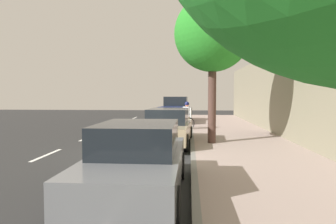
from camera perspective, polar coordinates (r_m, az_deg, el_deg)
ground at (r=10.92m, az=-5.18°, el=-7.76°), size 59.28×59.28×0.00m
sidewalk at (r=10.99m, az=15.85°, el=-7.42°), size 4.03×37.05×0.14m
curb_edge at (r=10.76m, az=4.76°, el=-7.53°), size 0.16×37.05×0.14m
lane_stripe_centre at (r=11.31m, az=-22.13°, el=-7.59°), size 0.14×35.80×0.01m
lane_stripe_bike_edge at (r=10.86m, az=-3.10°, el=-7.79°), size 0.12×37.05×0.01m
building_facade at (r=11.49m, az=27.17°, el=3.16°), size 0.50×37.05×4.27m
parked_sedan_grey_second at (r=6.24m, az=-5.77°, el=-9.13°), size 1.86×4.41×1.52m
parked_sedan_tan_mid at (r=12.39m, az=0.04°, el=-2.91°), size 2.02×4.49×1.52m
parked_pickup_dark_blue_far at (r=22.01m, az=1.31°, el=0.20°), size 2.25×5.40×1.95m
bicycle_at_curb at (r=17.45m, az=2.99°, el=-2.32°), size 1.31×1.25×0.78m
cyclist_with_backpack at (r=16.96m, az=3.69°, el=-0.25°), size 0.55×0.53×1.71m
street_tree_mid_block at (r=12.44m, az=8.50°, el=14.46°), size 3.07×3.07×5.93m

